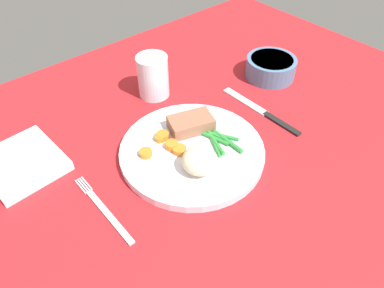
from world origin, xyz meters
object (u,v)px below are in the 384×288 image
fork (104,209)px  water_glass (153,79)px  knife (262,112)px  meat_portion (192,123)px  dinner_plate (192,151)px  napkin (23,163)px  salad_bowl (271,67)px

fork → water_glass: (25.13, 20.20, 3.77)cm
fork → knife: (38.32, -0.03, -0.00)cm
meat_portion → knife: 16.56cm
meat_portion → water_glass: bearing=80.9°
fork → knife: size_ratio=0.81×
fork → water_glass: water_glass is taller
dinner_plate → napkin: bearing=145.0°
knife → water_glass: bearing=121.7°
dinner_plate → napkin: 30.37cm
water_glass → napkin: size_ratio=0.68×
knife → napkin: (-44.18, 17.71, 0.75)cm
water_glass → salad_bowl: water_glass is taller
water_glass → napkin: water_glass is taller
meat_portion → knife: bearing=-15.9°
fork → water_glass: 32.46cm
meat_portion → water_glass: water_glass is taller
water_glass → salad_bowl: bearing=-25.8°
meat_portion → fork: 23.20cm
meat_portion → knife: size_ratio=0.40×
meat_portion → salad_bowl: (27.69, 3.59, -0.24)cm
knife → napkin: bearing=156.8°
dinner_plate → meat_portion: meat_portion is taller
meat_portion → fork: bearing=-168.9°
meat_portion → fork: (-22.61, -4.45, -2.69)cm
napkin → fork: bearing=-71.7°
salad_bowl → fork: bearing=-170.9°
dinner_plate → fork: (-19.01, -0.26, -0.60)cm
fork → salad_bowl: bearing=8.7°
dinner_plate → knife: dinner_plate is taller
meat_portion → dinner_plate: bearing=-130.6°
water_glass → salad_bowl: 27.98cm
fork → napkin: bearing=107.9°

